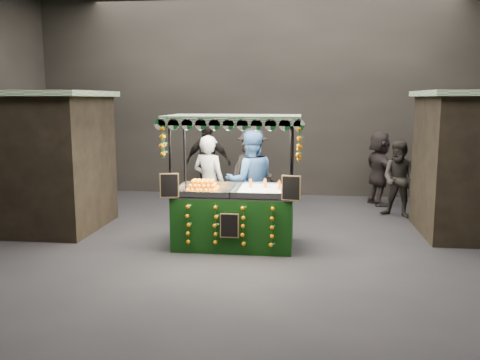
# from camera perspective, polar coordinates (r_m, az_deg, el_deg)

# --- Properties ---
(ground) EXTENTS (12.00, 12.00, 0.00)m
(ground) POSITION_cam_1_polar(r_m,az_deg,el_deg) (8.53, 1.20, -7.74)
(ground) COLOR black
(ground) RESTS_ON ground
(market_hall) EXTENTS (12.10, 10.10, 5.05)m
(market_hall) POSITION_cam_1_polar(r_m,az_deg,el_deg) (8.22, 1.28, 15.47)
(market_hall) COLOR black
(market_hall) RESTS_ON ground
(neighbour_stall_left) EXTENTS (3.00, 2.20, 2.60)m
(neighbour_stall_left) POSITION_cam_1_polar(r_m,az_deg,el_deg) (10.58, -22.64, 2.08)
(neighbour_stall_left) COLOR black
(neighbour_stall_left) RESTS_ON ground
(juice_stall) EXTENTS (2.26, 1.33, 2.19)m
(juice_stall) POSITION_cam_1_polar(r_m,az_deg,el_deg) (8.57, -0.63, -2.96)
(juice_stall) COLOR black
(juice_stall) RESTS_ON ground
(vendor_grey) EXTENTS (0.77, 0.64, 1.80)m
(vendor_grey) POSITION_cam_1_polar(r_m,az_deg,el_deg) (9.57, -3.46, -0.38)
(vendor_grey) COLOR slate
(vendor_grey) RESTS_ON ground
(vendor_blue) EXTENTS (1.09, 0.94, 1.90)m
(vendor_blue) POSITION_cam_1_polar(r_m,az_deg,el_deg) (9.43, 1.15, -0.19)
(vendor_blue) COLOR navy
(vendor_blue) RESTS_ON ground
(shopper_0) EXTENTS (0.66, 0.49, 1.65)m
(shopper_0) POSITION_cam_1_polar(r_m,az_deg,el_deg) (10.49, 0.93, 0.06)
(shopper_0) COLOR black
(shopper_0) RESTS_ON ground
(shopper_1) EXTENTS (0.97, 0.90, 1.60)m
(shopper_1) POSITION_cam_1_polar(r_m,az_deg,el_deg) (11.20, 17.31, 0.09)
(shopper_1) COLOR black
(shopper_1) RESTS_ON ground
(shopper_2) EXTENTS (1.19, 0.67, 1.92)m
(shopper_2) POSITION_cam_1_polar(r_m,az_deg,el_deg) (12.21, -3.53, 1.95)
(shopper_2) COLOR black
(shopper_2) RESTS_ON ground
(shopper_3) EXTENTS (1.29, 1.33, 1.82)m
(shopper_3) POSITION_cam_1_polar(r_m,az_deg,el_deg) (11.25, 1.35, 1.12)
(shopper_3) COLOR #2A2622
(shopper_3) RESTS_ON ground
(shopper_4) EXTENTS (0.91, 0.79, 1.58)m
(shopper_4) POSITION_cam_1_polar(r_m,az_deg,el_deg) (12.17, -18.98, 0.66)
(shopper_4) COLOR black
(shopper_4) RESTS_ON ground
(shopper_5) EXTENTS (0.94, 1.67, 1.72)m
(shopper_5) POSITION_cam_1_polar(r_m,az_deg,el_deg) (12.35, 15.18, 1.26)
(shopper_5) COLOR black
(shopper_5) RESTS_ON ground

